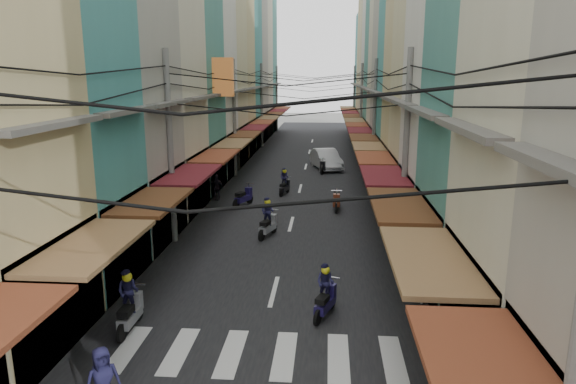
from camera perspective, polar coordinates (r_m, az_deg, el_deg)
The scene contains 15 objects.
ground at distance 19.47m, azimuth -0.95°, elevation -8.63°, with size 160.00×160.00×0.00m, color slate.
road at distance 38.73m, azimuth 1.85°, elevation 2.31°, with size 10.00×80.00×0.02m, color black.
sidewalk_left at distance 39.55m, azimuth -7.60°, elevation 2.46°, with size 3.00×80.00×0.06m, color gray.
sidewalk_right at distance 38.98m, azimuth 11.45°, elevation 2.16°, with size 3.00×80.00×0.06m, color gray.
crosswalk at distance 14.09m, azimuth -3.37°, elevation -17.52°, with size 7.55×2.40×0.01m.
building_row_left at distance 36.00m, azimuth -11.58°, elevation 16.88°, with size 7.80×67.67×23.70m.
building_row_right at distance 35.09m, azimuth 15.25°, elevation 16.20°, with size 7.80×68.98×22.59m.
utility_poles at distance 33.08m, azimuth 1.52°, elevation 11.96°, with size 10.20×66.13×8.20m.
white_car at distance 39.94m, azimuth 4.24°, elevation 2.60°, with size 5.38×2.11×1.90m, color silver.
bicycle at distance 22.34m, azimuth 17.95°, elevation -6.40°, with size 0.54×1.44×0.99m, color black.
moving_scooters at distance 24.06m, azimuth -1.33°, elevation -3.06°, with size 6.50×26.29×1.83m.
parked_scooters at distance 15.53m, azimuth 14.34°, elevation -12.96°, with size 13.48×13.18×1.00m.
pedestrians at distance 21.10m, azimuth -11.04°, elevation -4.26°, with size 11.88×22.29×2.12m.
market_umbrella at distance 14.36m, azimuth 20.23°, elevation -7.40°, with size 2.55×2.55×2.68m.
traffic_sign at distance 16.55m, azimuth 14.93°, elevation -5.69°, with size 0.10×0.61×2.76m.
Camera 1 is at (1.74, -18.02, 7.17)m, focal length 32.00 mm.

